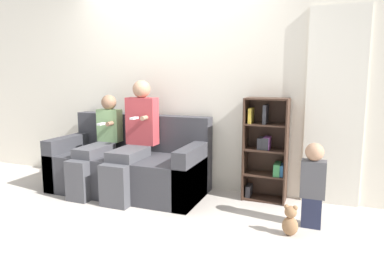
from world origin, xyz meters
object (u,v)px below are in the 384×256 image
(couch, at_px, (130,166))
(teddy_bear, at_px, (290,221))
(bookshelf, at_px, (266,149))
(adult_seated, at_px, (134,137))
(toddler_standing, at_px, (313,183))
(child_seated, at_px, (97,143))

(couch, bearing_deg, teddy_bear, -15.50)
(couch, distance_m, bookshelf, 1.62)
(adult_seated, distance_m, bookshelf, 1.51)
(toddler_standing, bearing_deg, couch, 172.57)
(adult_seated, xyz_separation_m, child_seated, (-0.47, -0.04, -0.10))
(couch, distance_m, adult_seated, 0.41)
(teddy_bear, bearing_deg, couch, 164.50)
(adult_seated, xyz_separation_m, bookshelf, (1.45, 0.41, -0.11))
(adult_seated, xyz_separation_m, teddy_bear, (1.80, -0.43, -0.55))
(adult_seated, xyz_separation_m, toddler_standing, (1.96, -0.17, -0.27))
(child_seated, height_order, teddy_bear, child_seated)
(bookshelf, distance_m, teddy_bear, 1.01)
(couch, relative_size, bookshelf, 1.60)
(couch, height_order, bookshelf, bookshelf)
(adult_seated, relative_size, child_seated, 1.16)
(toddler_standing, height_order, teddy_bear, toddler_standing)
(toddler_standing, distance_m, bookshelf, 0.79)
(child_seated, xyz_separation_m, toddler_standing, (2.44, -0.13, -0.17))
(couch, relative_size, teddy_bear, 6.60)
(couch, height_order, adult_seated, adult_seated)
(adult_seated, height_order, teddy_bear, adult_seated)
(toddler_standing, relative_size, teddy_bear, 2.83)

